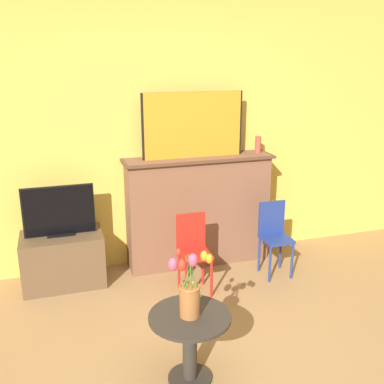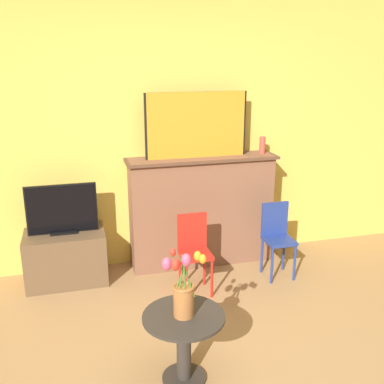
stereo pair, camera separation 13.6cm
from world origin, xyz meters
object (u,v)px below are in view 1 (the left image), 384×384
object	(u,v)px
tv_monitor	(59,212)
chair_blue	(274,233)
vase_tulips	(189,291)
painting	(193,125)
chair_red	(193,248)

from	to	relation	value
tv_monitor	chair_blue	bearing A→B (deg)	-11.18
chair_blue	vase_tulips	world-z (taller)	vase_tulips
chair_blue	painting	bearing A→B (deg)	144.91
chair_red	vase_tulips	distance (m)	1.21
tv_monitor	chair_red	size ratio (longest dim) A/B	0.88
tv_monitor	chair_red	xyz separation A→B (m)	(1.11, -0.48, -0.29)
tv_monitor	vase_tulips	distance (m)	1.76
painting	tv_monitor	size ratio (longest dim) A/B	1.58
tv_monitor	chair_blue	xyz separation A→B (m)	(1.95, -0.38, -0.29)
painting	chair_red	xyz separation A→B (m)	(-0.18, -0.56, -1.00)
painting	chair_blue	xyz separation A→B (m)	(0.67, -0.47, -1.00)
chair_red	chair_blue	xyz separation A→B (m)	(0.84, 0.09, 0.00)
chair_blue	vase_tulips	size ratio (longest dim) A/B	1.60
vase_tulips	tv_monitor	bearing A→B (deg)	114.45
painting	chair_blue	size ratio (longest dim) A/B	1.39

